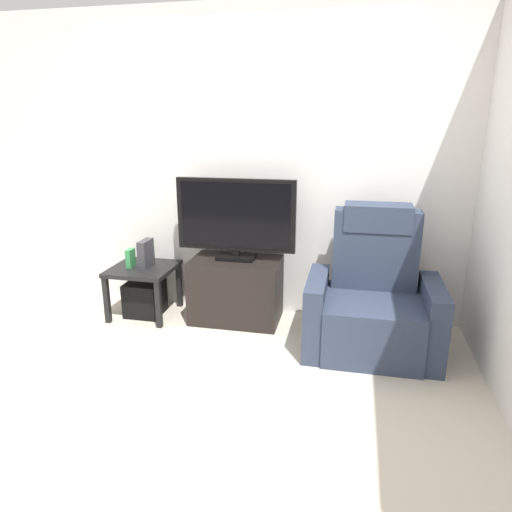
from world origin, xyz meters
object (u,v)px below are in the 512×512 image
tv_stand (236,290)px  television (236,217)px  side_table (143,274)px  game_console (146,254)px  recliner_armchair (373,302)px  book_upright (130,258)px  subwoofer_box (145,298)px

tv_stand → television: bearing=90.0°
side_table → tv_stand: bearing=3.8°
tv_stand → game_console: bearing=-176.8°
recliner_armchair → side_table: 1.99m
recliner_armchair → side_table: size_ratio=2.00×
side_table → game_console: bearing=15.9°
television → recliner_armchair: size_ratio=0.93×
tv_stand → recliner_armchair: bearing=-12.9°
recliner_armchair → game_console: 1.96m
recliner_armchair → book_upright: size_ratio=6.74×
recliner_armchair → book_upright: 2.09m
tv_stand → subwoofer_box: bearing=-176.2°
subwoofer_box → book_upright: bearing=-168.7°
tv_stand → side_table: (-0.84, -0.05, 0.10)m
book_upright → tv_stand: bearing=4.6°
book_upright → side_table: bearing=11.3°
game_console → book_upright: bearing=-167.5°
recliner_armchair → subwoofer_box: 2.00m
tv_stand → television: 0.64m
side_table → book_upright: book_upright is taller
side_table → television: bearing=5.0°
recliner_armchair → side_table: (-1.98, 0.21, 0.01)m
television → subwoofer_box: size_ratio=3.30×
recliner_armchair → side_table: bearing=163.2°
side_table → book_upright: (-0.10, -0.02, 0.15)m
game_console → side_table: bearing=-164.1°
side_table → subwoofer_box: size_ratio=1.77×
television → side_table: 1.00m
television → side_table: television is taller
subwoofer_box → game_console: (0.04, 0.01, 0.42)m
side_table → game_console: size_ratio=2.24×
subwoofer_box → game_console: game_console is taller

